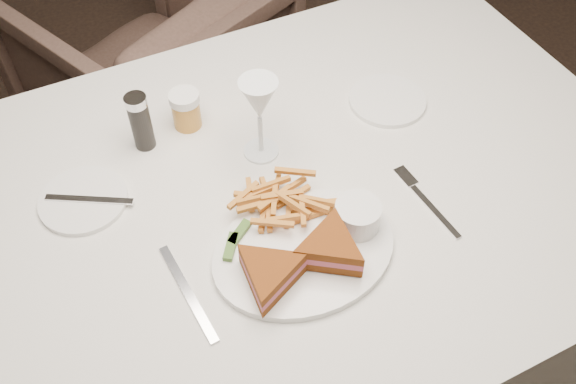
% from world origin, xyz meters
% --- Properties ---
extents(ground, '(5.00, 5.00, 0.00)m').
position_xyz_m(ground, '(0.00, 0.00, 0.00)').
color(ground, black).
rests_on(ground, ground).
extents(table, '(1.47, 1.00, 0.75)m').
position_xyz_m(table, '(0.37, -0.13, 0.38)').
color(table, silver).
rests_on(table, ground).
extents(chair_far, '(0.90, 0.88, 0.72)m').
position_xyz_m(chair_far, '(0.36, 0.85, 0.36)').
color(chair_far, '#4B362E').
rests_on(chair_far, ground).
extents(table_setting, '(0.80, 0.59, 0.18)m').
position_xyz_m(table_setting, '(0.35, -0.18, 0.79)').
color(table_setting, white).
rests_on(table_setting, table).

